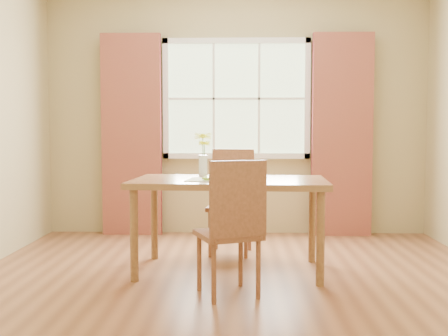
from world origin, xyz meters
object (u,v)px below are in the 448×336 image
Objects in this scene: chair_far at (232,196)px; water_glass at (259,174)px; croissant_sandwich at (222,170)px; flower_vase at (203,150)px; dining_table at (229,189)px; chair_near at (232,223)px.

chair_far is 0.87m from water_glass.
flower_vase is (-0.17, 0.36, 0.14)m from croissant_sandwich.
croissant_sandwich reaches higher than dining_table.
dining_table is 1.64× the size of chair_far.
dining_table is 0.21m from croissant_sandwich.
croissant_sandwich is 0.42m from flower_vase.
flower_vase reaches higher than chair_far.
flower_vase is at bearing -110.00° from chair_far.
dining_table is at bearing 70.76° from chair_near.
flower_vase is at bearing 136.89° from dining_table.
dining_table is 14.83× the size of water_glass.
dining_table is at bearing 158.52° from water_glass.
chair_near reaches higher than croissant_sandwich.
croissant_sandwich is at bearing -64.89° from flower_vase.
chair_far is 2.58× the size of flower_vase.
flower_vase reaches higher than water_glass.
chair_far is at bearing 62.76° from flower_vase.
water_glass is at bearing -67.24° from chair_far.
chair_far is 5.27× the size of croissant_sandwich.
chair_far is 0.69m from flower_vase.
water_glass is 0.59m from flower_vase.
water_glass is at bearing -18.25° from dining_table.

